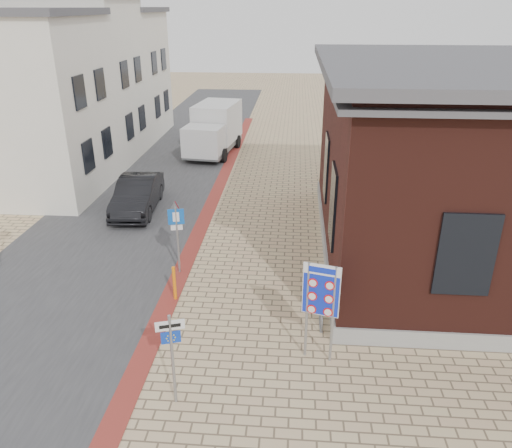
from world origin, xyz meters
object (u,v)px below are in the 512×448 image
(essen_sign, at_px, (172,346))
(parking_sign, at_px, (177,229))
(box_truck, at_px, (214,129))
(sedan, at_px, (137,194))
(border_sign, at_px, (321,293))
(bollard, at_px, (174,283))

(essen_sign, height_order, parking_sign, parking_sign)
(box_truck, relative_size, essen_sign, 2.49)
(sedan, height_order, parking_sign, parking_sign)
(parking_sign, bearing_deg, box_truck, 80.98)
(border_sign, relative_size, essen_sign, 1.16)
(sedan, xyz_separation_m, border_sign, (7.60, -9.60, 1.21))
(parking_sign, distance_m, bollard, 2.02)
(border_sign, xyz_separation_m, bollard, (-4.30, 2.47, -1.39))
(sedan, distance_m, parking_sign, 6.30)
(border_sign, height_order, bollard, border_sign)
(border_sign, bearing_deg, parking_sign, 152.20)
(sedan, relative_size, box_truck, 0.78)
(border_sign, relative_size, parking_sign, 1.13)
(sedan, relative_size, essen_sign, 1.93)
(bollard, bearing_deg, sedan, 114.81)
(bollard, bearing_deg, border_sign, -29.84)
(essen_sign, xyz_separation_m, bollard, (-1.00, 4.30, -0.98))
(border_sign, xyz_separation_m, essen_sign, (-3.30, -1.83, -0.41))
(sedan, bearing_deg, essen_sign, -73.97)
(sedan, height_order, box_truck, box_truck)
(essen_sign, relative_size, bollard, 2.06)
(box_truck, distance_m, essen_sign, 21.19)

